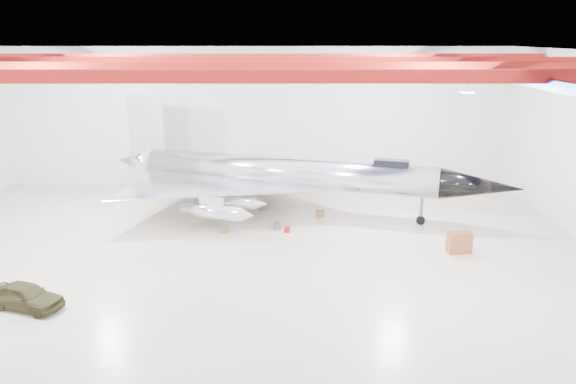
{
  "coord_description": "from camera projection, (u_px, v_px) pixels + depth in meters",
  "views": [
    {
      "loc": [
        2.51,
        -29.54,
        11.84
      ],
      "look_at": [
        2.57,
        2.0,
        2.99
      ],
      "focal_mm": 35.0,
      "sensor_mm": 36.0,
      "label": 1
    }
  ],
  "objects": [
    {
      "name": "jet_aircraft",
      "position": [
        286.0,
        176.0,
        38.26
      ],
      "size": [
        27.66,
        20.28,
        7.74
      ],
      "rotation": [
        0.0,
        0.0,
        -0.3
      ],
      "color": "silver",
      "rests_on": "floor"
    },
    {
      "name": "ceiling_structure",
      "position": [
        238.0,
        65.0,
        28.85
      ],
      "size": [
        39.5,
        29.5,
        1.08
      ],
      "color": "maroon",
      "rests_on": "ceiling"
    },
    {
      "name": "ceiling",
      "position": [
        238.0,
        52.0,
        28.67
      ],
      "size": [
        40.0,
        40.0,
        0.0
      ],
      "primitive_type": "plane",
      "rotation": [
        3.14,
        0.0,
        0.0
      ],
      "color": "#0A0F38",
      "rests_on": "wall_back"
    },
    {
      "name": "spares_box",
      "position": [
        262.0,
        208.0,
        39.18
      ],
      "size": [
        0.51,
        0.51,
        0.34
      ],
      "primitive_type": "cylinder",
      "rotation": [
        0.0,
        0.0,
        0.43
      ],
      "color": "#59595B",
      "rests_on": "floor"
    },
    {
      "name": "toolbox_red",
      "position": [
        244.0,
        213.0,
        38.27
      ],
      "size": [
        0.4,
        0.33,
        0.27
      ],
      "primitive_type": "cube",
      "rotation": [
        0.0,
        0.0,
        -0.05
      ],
      "color": "#9E0F12",
      "rests_on": "floor"
    },
    {
      "name": "jeep",
      "position": [
        26.0,
        296.0,
        25.05
      ],
      "size": [
        3.78,
        2.51,
        1.2
      ],
      "primitive_type": "imported",
      "rotation": [
        0.0,
        0.0,
        1.23
      ],
      "color": "#333119",
      "rests_on": "floor"
    },
    {
      "name": "tool_chest",
      "position": [
        287.0,
        230.0,
        34.84
      ],
      "size": [
        0.48,
        0.48,
        0.34
      ],
      "primitive_type": "cylinder",
      "rotation": [
        0.0,
        0.0,
        0.37
      ],
      "color": "#9E0F12",
      "rests_on": "floor"
    },
    {
      "name": "engine_drum",
      "position": [
        277.0,
        226.0,
        35.37
      ],
      "size": [
        0.6,
        0.6,
        0.45
      ],
      "primitive_type": "cylinder",
      "rotation": [
        0.0,
        0.0,
        -0.22
      ],
      "color": "#59595B",
      "rests_on": "floor"
    },
    {
      "name": "oil_barrel",
      "position": [
        225.0,
        230.0,
        34.79
      ],
      "size": [
        0.55,
        0.48,
        0.33
      ],
      "primitive_type": "cube",
      "rotation": [
        0.0,
        0.0,
        -0.24
      ],
      "color": "olive",
      "rests_on": "floor"
    },
    {
      "name": "floor",
      "position": [
        243.0,
        253.0,
        31.64
      ],
      "size": [
        40.0,
        40.0,
        0.0
      ],
      "primitive_type": "plane",
      "color": "#BEAD97",
      "rests_on": "ground"
    },
    {
      "name": "wall_back",
      "position": [
        255.0,
        118.0,
        44.6
      ],
      "size": [
        40.0,
        0.0,
        40.0
      ],
      "primitive_type": "plane",
      "rotation": [
        1.57,
        0.0,
        0.0
      ],
      "color": "silver",
      "rests_on": "floor"
    },
    {
      "name": "parts_bin",
      "position": [
        320.0,
        214.0,
        37.9
      ],
      "size": [
        0.63,
        0.54,
        0.4
      ],
      "primitive_type": "cube",
      "rotation": [
        0.0,
        0.0,
        -0.16
      ],
      "color": "olive",
      "rests_on": "floor"
    },
    {
      "name": "desk",
      "position": [
        459.0,
        243.0,
        31.46
      ],
      "size": [
        1.39,
        0.82,
        1.21
      ],
      "primitive_type": "cube",
      "rotation": [
        0.0,
        0.0,
        0.12
      ],
      "color": "brown",
      "rests_on": "floor"
    }
  ]
}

